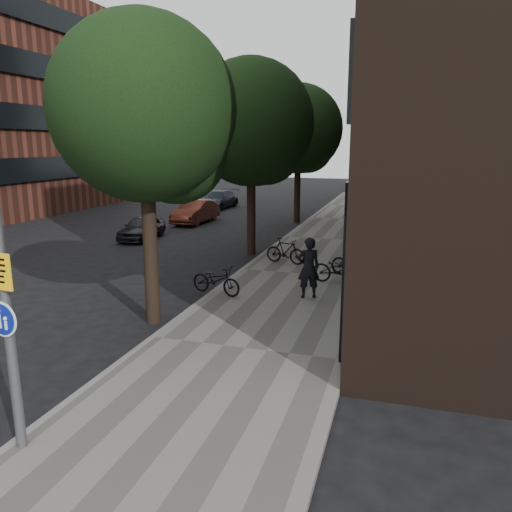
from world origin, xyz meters
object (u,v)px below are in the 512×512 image
at_px(parked_bike_facade_near, 340,269).
at_px(parked_car_near, 142,228).
at_px(pedestrian, 309,268).
at_px(signpost, 6,302).

height_order(parked_bike_facade_near, parked_car_near, parked_car_near).
relative_size(pedestrian, parked_bike_facade_near, 0.98).
relative_size(pedestrian, parked_car_near, 0.54).
height_order(pedestrian, parked_car_near, pedestrian).
xyz_separation_m(pedestrian, parked_bike_facade_near, (0.69, 1.71, -0.42)).
bearing_deg(parked_bike_facade_near, signpost, 172.55).
distance_m(signpost, pedestrian, 8.94).
height_order(pedestrian, parked_bike_facade_near, pedestrian).
bearing_deg(parked_bike_facade_near, parked_car_near, 72.26).
height_order(signpost, parked_bike_facade_near, signpost).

